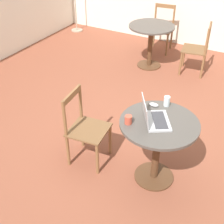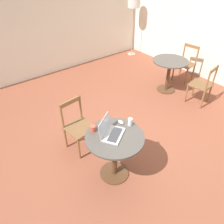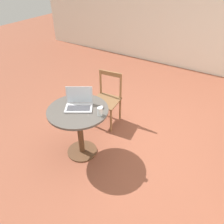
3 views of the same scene
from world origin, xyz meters
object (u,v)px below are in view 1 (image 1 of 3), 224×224
(drinking_glass, at_px, (167,101))
(cafe_table_near, at_px, (158,136))
(chair_mid_front, at_px, (197,49))
(mouse, at_px, (154,105))
(chair_near_back, at_px, (85,129))
(chair_mid_right, at_px, (162,29))
(laptop, at_px, (154,118))
(cafe_table_mid, at_px, (151,35))
(mug, at_px, (128,120))

(drinking_glass, bearing_deg, cafe_table_near, -170.84)
(chair_mid_front, relative_size, mouse, 8.74)
(chair_near_back, bearing_deg, chair_mid_front, -9.58)
(chair_near_back, relative_size, chair_mid_right, 1.00)
(chair_mid_right, distance_m, laptop, 3.56)
(cafe_table_mid, xyz_separation_m, chair_mid_right, (0.78, 0.10, -0.14))
(drinking_glass, bearing_deg, chair_mid_front, 7.43)
(cafe_table_near, bearing_deg, cafe_table_mid, 24.63)
(chair_mid_front, xyz_separation_m, laptop, (-2.68, -0.30, 0.37))
(cafe_table_near, bearing_deg, chair_mid_front, 7.63)
(chair_mid_front, height_order, laptop, laptop)
(chair_near_back, bearing_deg, cafe_table_near, -83.20)
(cafe_table_near, distance_m, cafe_table_mid, 2.78)
(mouse, bearing_deg, drinking_glass, -57.03)
(mouse, relative_size, mug, 0.92)
(cafe_table_mid, bearing_deg, drinking_glass, -153.41)
(mug, bearing_deg, cafe_table_mid, 18.46)
(cafe_table_mid, xyz_separation_m, mouse, (-2.29, -1.00, 0.19))
(chair_mid_front, bearing_deg, cafe_table_near, -172.37)
(cafe_table_mid, distance_m, drinking_glass, 2.49)
(chair_near_back, distance_m, chair_mid_front, 2.80)
(cafe_table_near, xyz_separation_m, cafe_table_mid, (2.53, 1.16, 0.00))
(cafe_table_mid, distance_m, chair_near_back, 2.65)
(mouse, bearing_deg, cafe_table_mid, 23.54)
(mug, bearing_deg, cafe_table_near, -58.40)
(chair_near_back, xyz_separation_m, mug, (-0.06, -0.56, 0.36))
(chair_mid_front, height_order, mouse, chair_mid_front)
(cafe_table_near, bearing_deg, drinking_glass, 9.16)
(chair_mid_front, relative_size, laptop, 2.04)
(cafe_table_mid, height_order, mug, mug)
(chair_mid_front, height_order, mug, chair_mid_front)
(chair_mid_front, bearing_deg, mouse, -175.43)
(cafe_table_mid, bearing_deg, cafe_table_near, -155.37)
(mouse, bearing_deg, cafe_table_near, -145.91)
(cafe_table_near, relative_size, chair_mid_right, 0.90)
(chair_mid_front, relative_size, mug, 8.06)
(cafe_table_near, height_order, mug, mug)
(cafe_table_mid, relative_size, drinking_glass, 7.28)
(cafe_table_near, distance_m, chair_near_back, 0.84)
(chair_mid_right, bearing_deg, mug, -164.01)
(chair_near_back, relative_size, drinking_glass, 8.05)
(cafe_table_mid, relative_size, mouse, 7.91)
(cafe_table_near, bearing_deg, laptop, 109.83)
(cafe_table_near, height_order, cafe_table_mid, same)
(laptop, distance_m, mouse, 0.28)
(chair_mid_right, relative_size, drinking_glass, 8.05)
(laptop, bearing_deg, chair_mid_right, 19.76)
(chair_mid_front, bearing_deg, chair_near_back, 170.42)
(chair_near_back, bearing_deg, mug, -96.38)
(cafe_table_mid, xyz_separation_m, chair_near_back, (-2.63, -0.34, -0.14))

